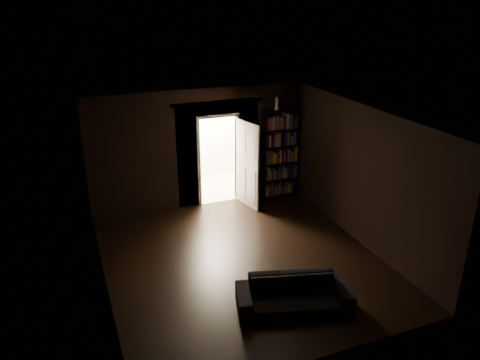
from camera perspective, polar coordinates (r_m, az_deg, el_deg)
The scene contains 9 objects.
ground at distance 9.03m, azimuth 0.29°, elevation -9.87°, with size 5.50×5.50×0.00m, color black.
room_walls at distance 9.20m, azimuth -2.25°, elevation 2.39°, with size 5.02×5.61×2.84m.
kitchen_alcove at distance 12.03m, azimuth -4.41°, elevation 4.72°, with size 2.20×1.80×2.60m.
sofa at distance 7.69m, azimuth 6.61°, elevation -13.22°, with size 1.82×0.79×0.70m, color black.
bookshelf at distance 11.43m, azimuth 4.82°, elevation 3.19°, with size 0.90×0.32×2.20m, color black.
refrigerator at distance 12.14m, azimuth -7.29°, elevation 2.86°, with size 0.74×0.68×1.65m, color white.
door at distance 10.88m, azimuth 0.93°, elevation 1.87°, with size 0.85×0.05×2.05m, color silver.
figurine at distance 11.07m, azimuth 4.49°, elevation 9.31°, with size 0.10×0.10×0.30m, color white.
bottles at distance 11.89m, azimuth -7.37°, elevation 7.26°, with size 0.64×0.08×0.26m, color black.
Camera 1 is at (-2.88, -7.11, 4.77)m, focal length 35.00 mm.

